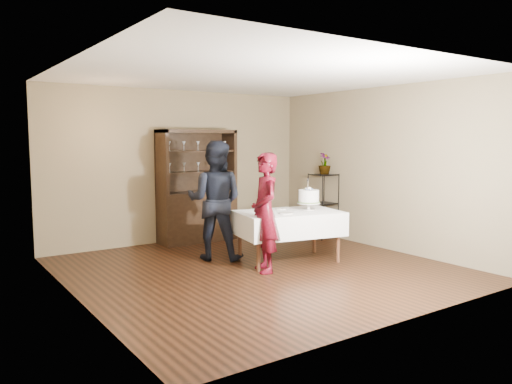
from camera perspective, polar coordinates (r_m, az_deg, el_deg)
floor at (r=7.15m, az=0.41°, el=-8.78°), size 5.00×5.00×0.00m
ceiling at (r=6.97m, az=0.42°, el=13.21°), size 5.00×5.00×0.00m
back_wall at (r=9.09m, az=-8.65°, el=2.94°), size 5.00×0.02×2.70m
wall_left at (r=5.87m, az=-20.01°, el=1.00°), size 0.02×5.00×2.70m
wall_right at (r=8.61m, az=14.21°, el=2.66°), size 0.02×5.00×2.70m
china_hutch at (r=9.02m, az=-6.75°, el=-1.43°), size 1.40×0.48×2.00m
plant_etagere at (r=9.35m, az=7.68°, el=-1.26°), size 0.42×0.42×1.20m
cake_table at (r=7.50m, az=3.75°, el=-3.59°), size 1.67×1.21×0.76m
woman at (r=6.87m, az=1.04°, el=-2.36°), size 0.56×0.69×1.65m
man at (r=7.61m, az=-4.71°, el=-0.96°), size 1.11×1.10×1.81m
cake at (r=7.64m, az=6.04°, el=-0.62°), size 0.35×0.35×0.48m
plate_near at (r=7.25m, az=3.42°, el=-2.43°), size 0.25×0.25×0.01m
plate_far at (r=7.69m, az=2.82°, el=-1.94°), size 0.18×0.18×0.01m
potted_plant at (r=9.28m, az=7.85°, el=3.24°), size 0.26×0.26×0.40m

